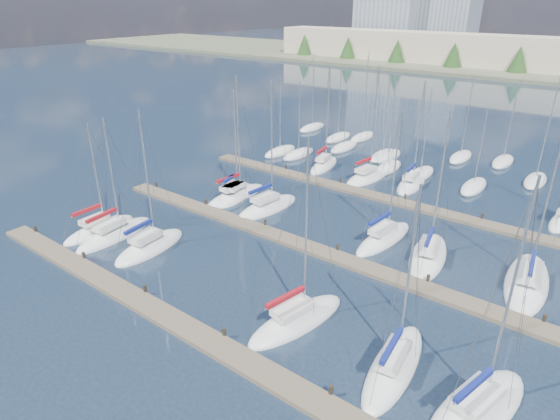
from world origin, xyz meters
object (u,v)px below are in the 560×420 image
Objects in this scene: sailboat_d at (297,320)px; sailboat_p at (411,184)px; sailboat_j at (268,207)px; sailboat_m at (527,282)px; sailboat_a at (99,229)px; sailboat_o at (367,178)px; sailboat_g at (477,409)px; sailboat_c at (150,247)px; sailboat_i at (236,195)px; sailboat_f at (394,366)px; sailboat_b at (115,234)px; sailboat_n at (324,165)px; sailboat_h at (235,195)px; sailboat_l at (428,256)px; sailboat_k at (384,238)px.

sailboat_p is at bearing 108.95° from sailboat_d.
sailboat_j reaches higher than sailboat_m.
sailboat_o is at bearing 62.03° from sailboat_a.
sailboat_g is at bearing -45.77° from sailboat_o.
sailboat_a is at bearing -179.52° from sailboat_c.
sailboat_a is at bearing -119.66° from sailboat_j.
sailboat_i is at bearing -139.38° from sailboat_p.
sailboat_g is (11.95, -0.28, -0.00)m from sailboat_d.
sailboat_f is 31.89m from sailboat_o.
sailboat_g reaches higher than sailboat_p.
sailboat_j reaches higher than sailboat_b.
sailboat_n is at bearing 130.15° from sailboat_d.
sailboat_h is 13.91m from sailboat_b.
sailboat_c is at bearing -0.17° from sailboat_b.
sailboat_j is at bearing -91.15° from sailboat_n.
sailboat_n is (-27.06, 13.59, 0.03)m from sailboat_m.
sailboat_l is 4.43m from sailboat_k.
sailboat_i is at bearing 167.88° from sailboat_l.
sailboat_g is (16.02, -28.92, -0.00)m from sailboat_p.
sailboat_d is 1.24× the size of sailboat_a.
sailboat_b is 27.70m from sailboat_f.
sailboat_l reaches higher than sailboat_c.
sailboat_l is at bearing -3.26° from sailboat_k.
sailboat_k is (-0.59, 14.35, 0.00)m from sailboat_d.
sailboat_l is 1.13× the size of sailboat_b.
sailboat_c is at bearing 4.78° from sailboat_a.
sailboat_f reaches higher than sailboat_b.
sailboat_p is (9.21, 15.25, 0.00)m from sailboat_j.
sailboat_i is 28.60m from sailboat_f.
sailboat_m reaches higher than sailboat_h.
sailboat_l is 7.56m from sailboat_m.
sailboat_d is 1.01× the size of sailboat_n.
sailboat_k is at bearing 159.85° from sailboat_l.
sailboat_b is at bearing -139.81° from sailboat_k.
sailboat_g reaches higher than sailboat_m.
sailboat_n is at bearing 176.41° from sailboat_p.
sailboat_n is at bearing 131.49° from sailboat_l.
sailboat_c is (2.04, -13.22, 0.00)m from sailboat_h.
sailboat_j reaches higher than sailboat_h.
sailboat_b is 1.06× the size of sailboat_a.
sailboat_b is at bearing -166.58° from sailboat_g.
sailboat_d is 1.11× the size of sailboat_f.
sailboat_h is 1.00× the size of sailboat_f.
sailboat_k is (15.15, -13.72, -0.01)m from sailboat_n.
sailboat_d reaches higher than sailboat_l.
sailboat_j is 1.12× the size of sailboat_f.
sailboat_f is at bearing -7.78° from sailboat_c.
sailboat_p is at bearing 105.56° from sailboat_l.
sailboat_a is at bearing -122.66° from sailboat_h.
sailboat_i is 14.69m from sailboat_a.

